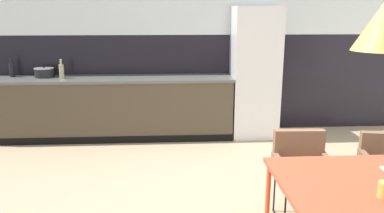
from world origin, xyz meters
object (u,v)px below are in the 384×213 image
Objects in this scene: armchair_by_stool at (302,165)px; bottle_oil_tall at (12,69)px; cooking_pot at (44,72)px; bottle_spice_small at (62,71)px; refrigerator_column at (255,73)px.

bottle_oil_tall reaches higher than armchair_by_stool.
armchair_by_stool is 3.93m from cooking_pot.
bottle_spice_small reaches higher than cooking_pot.
armchair_by_stool is 2.89× the size of bottle_oil_tall.
armchair_by_stool is 2.86× the size of cooking_pot.
bottle_spice_small is at bearing -39.60° from armchair_by_stool.
armchair_by_stool is 4.34m from bottle_oil_tall.
armchair_by_stool is 3.66m from bottle_spice_small.
cooking_pot is 0.48m from bottle_oil_tall.
bottle_spice_small reaches higher than armchair_by_stool.
bottle_oil_tall reaches higher than cooking_pot.
refrigerator_column is 6.97× the size of bottle_spice_small.
cooking_pot is at bearing 178.04° from refrigerator_column.
cooking_pot is at bearing -5.52° from bottle_oil_tall.
refrigerator_column reaches higher than armchair_by_stool.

